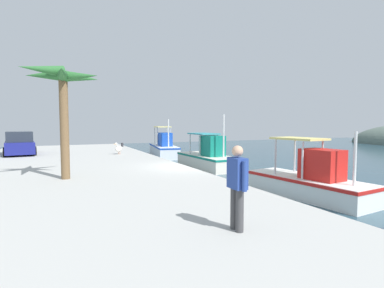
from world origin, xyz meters
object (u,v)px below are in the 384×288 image
fisherman_standing (237,184)px  parked_car (20,144)px  fishing_boat_third (309,181)px  palm_tree (63,85)px  mooring_bollard_nearest (122,145)px  pelican (119,148)px  fishing_boat_second (208,157)px  fishing_boat_nearest (164,148)px

fisherman_standing → parked_car: fisherman_standing is taller
fishing_boat_third → parked_car: 18.52m
parked_car → palm_tree: 11.80m
fisherman_standing → mooring_bollard_nearest: (-22.42, 2.25, -0.76)m
fisherman_standing → pelican: bearing=177.5°
fishing_boat_second → mooring_bollard_nearest: (-9.88, -3.54, 0.29)m
fishing_boat_third → mooring_bollard_nearest: 18.88m
fishing_boat_nearest → fisherman_standing: bearing=-15.0°
fishing_boat_second → palm_tree: 10.77m
fishing_boat_nearest → fishing_boat_second: (7.69, 0.38, -0.03)m
fishing_boat_second → fishing_boat_third: 8.65m
fishing_boat_nearest → palm_tree: 15.74m
fishing_boat_third → palm_tree: size_ratio=1.25×
pelican → fisherman_standing: 15.92m
fishing_boat_second → fisherman_standing: (12.54, -5.80, 1.04)m
fisherman_standing → mooring_bollard_nearest: bearing=174.3°
fishing_boat_third → palm_tree: palm_tree is taller
fishing_boat_nearest → mooring_bollard_nearest: fishing_boat_nearest is taller
fisherman_standing → palm_tree: palm_tree is taller
fishing_boat_second → mooring_bollard_nearest: bearing=-160.3°
mooring_bollard_nearest → fisherman_standing: bearing=-5.7°
parked_car → mooring_bollard_nearest: (-3.85, 7.68, -0.54)m
pelican → fisherman_standing: (15.90, -0.71, 0.53)m
fishing_boat_third → parked_car: (-14.68, -11.25, 0.87)m
pelican → parked_car: size_ratio=0.20×
fishing_boat_third → fisherman_standing: fishing_boat_third is taller
fisherman_standing → palm_tree: (-7.38, -2.92, 2.60)m
fishing_boat_nearest → fishing_boat_second: 7.70m
mooring_bollard_nearest → palm_tree: 16.26m
fishing_boat_nearest → parked_car: 11.00m
fisherman_standing → parked_car: size_ratio=0.40×
fishing_boat_second → mooring_bollard_nearest: fishing_boat_second is taller
pelican → palm_tree: bearing=-23.1°
parked_car → fishing_boat_third: bearing=37.5°
fishing_boat_nearest → parked_car: bearing=-81.3°
fishing_boat_nearest → pelican: (4.33, -4.71, 0.48)m
fisherman_standing → mooring_bollard_nearest: 22.55m
fishing_boat_nearest → fisherman_standing: 20.96m
fishing_boat_nearest → palm_tree: bearing=-33.0°
pelican → fishing_boat_second: bearing=56.6°
fishing_boat_second → fishing_boat_third: (8.65, 0.03, -0.05)m
fishing_boat_second → fishing_boat_third: bearing=0.2°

